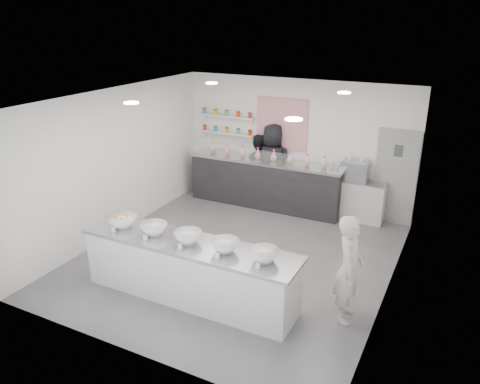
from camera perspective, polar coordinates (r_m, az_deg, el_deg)
name	(u,v)px	position (r m, az deg, el deg)	size (l,w,h in m)	color
floor	(237,258)	(8.96, -0.41, -8.00)	(6.00, 6.00, 0.00)	#515156
ceiling	(236,99)	(7.96, -0.46, 11.29)	(6.00, 6.00, 0.00)	white
back_wall	(296,144)	(10.97, 6.80, 5.79)	(5.50, 5.50, 0.00)	white
left_wall	(116,163)	(9.84, -14.84, 3.48)	(6.00, 6.00, 0.00)	white
right_wall	(396,211)	(7.57, 18.43, -2.17)	(6.00, 6.00, 0.00)	white
back_door	(395,178)	(10.54, 18.42, 1.67)	(0.88, 0.04, 2.10)	gray
pattern_panel	(282,124)	(10.96, 5.12, 8.27)	(1.25, 0.03, 1.20)	#CB3650
jar_shelf_lower	(227,133)	(11.55, -1.57, 7.21)	(1.45, 0.22, 0.04)	silver
jar_shelf_upper	(227,116)	(11.46, -1.59, 9.25)	(1.45, 0.22, 0.04)	silver
preserve_jars	(227,122)	(11.47, -1.63, 8.55)	(1.45, 0.10, 0.56)	red
downlight_0	(131,103)	(7.90, -13.12, 10.54)	(0.24, 0.24, 0.02)	white
downlight_1	(294,119)	(6.50, 6.56, 8.81)	(0.24, 0.24, 0.02)	white
downlight_2	(212,83)	(10.01, -3.46, 13.11)	(0.24, 0.24, 0.02)	white
downlight_3	(344,93)	(8.95, 12.58, 11.74)	(0.24, 0.24, 0.02)	white
prep_counter	(189,270)	(7.61, -6.20, -9.46)	(3.66, 0.83, 1.00)	beige
back_bar	(265,183)	(11.09, 3.08, 1.07)	(3.71, 0.68, 1.15)	black
sneeze_guard	(260,157)	(10.58, 2.46, 4.27)	(3.66, 0.02, 0.31)	white
espresso_ledge	(356,200)	(10.69, 13.95, -0.99)	(1.24, 0.39, 0.92)	beige
espresso_machine	(355,171)	(10.47, 13.85, 2.54)	(0.58, 0.40, 0.44)	#93969E
cup_stacks	(335,171)	(10.59, 11.48, 2.58)	(0.24, 0.24, 0.31)	#9C856B
prep_bowls	(188,237)	(7.33, -6.38, -5.48)	(3.05, 0.55, 0.18)	white
label_cards	(168,255)	(6.96, -8.81, -7.62)	(2.66, 0.04, 0.07)	white
cookie_bags	(266,154)	(10.87, 3.15, 4.60)	(2.95, 0.15, 0.27)	#FF6FE0
woman_prep	(349,269)	(7.10, 13.15, -9.12)	(0.61, 0.40, 1.68)	beige
staff_left	(258,168)	(11.34, 2.23, 2.93)	(0.81, 0.63, 1.67)	black
staff_right	(272,164)	(11.16, 3.96, 3.37)	(0.96, 0.62, 1.96)	black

